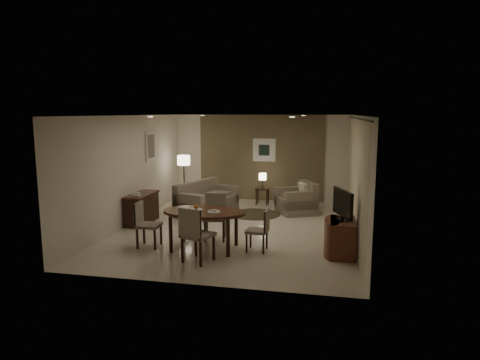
% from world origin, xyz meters
% --- Properties ---
extents(room_shell, '(5.50, 7.00, 2.70)m').
position_xyz_m(room_shell, '(0.00, 0.40, 1.35)').
color(room_shell, beige).
rests_on(room_shell, ground).
extents(taupe_accent, '(3.96, 0.03, 2.70)m').
position_xyz_m(taupe_accent, '(0.00, 3.48, 1.35)').
color(taupe_accent, brown).
rests_on(taupe_accent, wall_back).
extents(curtain_wall, '(0.08, 6.70, 2.58)m').
position_xyz_m(curtain_wall, '(2.68, 0.00, 1.32)').
color(curtain_wall, beige).
rests_on(curtain_wall, wall_right).
extents(curtain_rod, '(0.03, 6.80, 0.03)m').
position_xyz_m(curtain_rod, '(2.68, 0.00, 2.64)').
color(curtain_rod, black).
rests_on(curtain_rod, wall_right).
extents(art_back_frame, '(0.72, 0.03, 0.72)m').
position_xyz_m(art_back_frame, '(0.10, 3.46, 1.60)').
color(art_back_frame, silver).
rests_on(art_back_frame, wall_back).
extents(art_back_canvas, '(0.34, 0.01, 0.34)m').
position_xyz_m(art_back_canvas, '(0.10, 3.44, 1.60)').
color(art_back_canvas, black).
rests_on(art_back_canvas, wall_back).
extents(art_left_frame, '(0.03, 0.60, 0.80)m').
position_xyz_m(art_left_frame, '(-2.72, 1.20, 1.85)').
color(art_left_frame, silver).
rests_on(art_left_frame, wall_left).
extents(art_left_canvas, '(0.01, 0.46, 0.64)m').
position_xyz_m(art_left_canvas, '(-2.71, 1.20, 1.85)').
color(art_left_canvas, gray).
rests_on(art_left_canvas, wall_left).
extents(downlight_nl, '(0.10, 0.10, 0.01)m').
position_xyz_m(downlight_nl, '(-1.40, -1.80, 2.69)').
color(downlight_nl, white).
rests_on(downlight_nl, ceiling).
extents(downlight_nr, '(0.10, 0.10, 0.01)m').
position_xyz_m(downlight_nr, '(1.40, -1.80, 2.69)').
color(downlight_nr, white).
rests_on(downlight_nr, ceiling).
extents(downlight_fl, '(0.10, 0.10, 0.01)m').
position_xyz_m(downlight_fl, '(-1.40, 1.80, 2.69)').
color(downlight_fl, white).
rests_on(downlight_fl, ceiling).
extents(downlight_fr, '(0.10, 0.10, 0.01)m').
position_xyz_m(downlight_fr, '(1.40, 1.80, 2.69)').
color(downlight_fr, white).
rests_on(downlight_fr, ceiling).
extents(console_desk, '(0.48, 1.20, 0.75)m').
position_xyz_m(console_desk, '(-2.49, 0.00, 0.38)').
color(console_desk, '#4B2518').
rests_on(console_desk, floor).
extents(telephone, '(0.20, 0.14, 0.09)m').
position_xyz_m(telephone, '(-2.49, -0.30, 0.80)').
color(telephone, white).
rests_on(telephone, console_desk).
extents(tv_cabinet, '(0.48, 0.90, 0.70)m').
position_xyz_m(tv_cabinet, '(2.40, -1.50, 0.35)').
color(tv_cabinet, '#5C2E1B').
rests_on(tv_cabinet, floor).
extents(flat_tv, '(0.36, 0.85, 0.60)m').
position_xyz_m(flat_tv, '(2.38, -1.50, 1.02)').
color(flat_tv, black).
rests_on(flat_tv, tv_cabinet).
extents(dining_table, '(1.70, 1.06, 0.80)m').
position_xyz_m(dining_table, '(-0.35, -1.69, 0.40)').
color(dining_table, '#4B2518').
rests_on(dining_table, floor).
extents(chair_near, '(0.65, 0.65, 1.05)m').
position_xyz_m(chair_near, '(-0.26, -2.43, 0.53)').
color(chair_near, gray).
rests_on(chair_near, floor).
extents(chair_far, '(0.56, 0.56, 1.00)m').
position_xyz_m(chair_far, '(-0.31, -1.01, 0.50)').
color(chair_far, gray).
rests_on(chair_far, floor).
extents(chair_left, '(0.48, 0.48, 0.94)m').
position_xyz_m(chair_left, '(-1.52, -1.78, 0.47)').
color(chair_left, gray).
rests_on(chair_left, floor).
extents(chair_right, '(0.44, 0.44, 0.85)m').
position_xyz_m(chair_right, '(0.72, -1.59, 0.43)').
color(chair_right, gray).
rests_on(chair_right, floor).
extents(plate_a, '(0.26, 0.26, 0.02)m').
position_xyz_m(plate_a, '(-0.53, -1.64, 0.80)').
color(plate_a, white).
rests_on(plate_a, dining_table).
extents(plate_b, '(0.26, 0.26, 0.02)m').
position_xyz_m(plate_b, '(-0.13, -1.74, 0.80)').
color(plate_b, white).
rests_on(plate_b, dining_table).
extents(fruit_apple, '(0.09, 0.09, 0.09)m').
position_xyz_m(fruit_apple, '(-0.53, -1.64, 0.86)').
color(fruit_apple, '#A74A13').
rests_on(fruit_apple, plate_a).
extents(napkin, '(0.12, 0.08, 0.03)m').
position_xyz_m(napkin, '(-0.13, -1.74, 0.83)').
color(napkin, white).
rests_on(napkin, plate_b).
extents(round_rug, '(1.37, 1.37, 0.01)m').
position_xyz_m(round_rug, '(0.16, 1.49, 0.01)').
color(round_rug, '#3D3722').
rests_on(round_rug, floor).
extents(sofa, '(2.07, 1.50, 0.88)m').
position_xyz_m(sofa, '(-1.16, 1.34, 0.44)').
color(sofa, gray).
rests_on(sofa, floor).
extents(armchair, '(1.26, 1.29, 0.87)m').
position_xyz_m(armchair, '(1.24, 1.85, 0.43)').
color(armchair, gray).
rests_on(armchair, floor).
extents(side_table, '(0.40, 0.40, 0.51)m').
position_xyz_m(side_table, '(0.16, 2.79, 0.25)').
color(side_table, black).
rests_on(side_table, floor).
extents(table_lamp, '(0.22, 0.22, 0.50)m').
position_xyz_m(table_lamp, '(0.16, 2.79, 0.76)').
color(table_lamp, '#FFEAC1').
rests_on(table_lamp, side_table).
extents(floor_lamp, '(0.38, 0.38, 1.49)m').
position_xyz_m(floor_lamp, '(-2.17, 2.34, 0.75)').
color(floor_lamp, '#FFE5B7').
rests_on(floor_lamp, floor).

